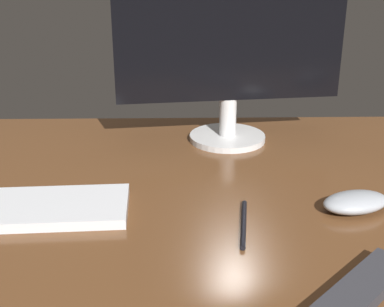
{
  "coord_description": "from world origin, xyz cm",
  "views": [
    {
      "loc": [
        -9.71,
        -86.99,
        43.49
      ],
      "look_at": [
        -7.9,
        1.95,
        8.0
      ],
      "focal_mm": 48.71,
      "sensor_mm": 36.0,
      "label": 1
    }
  ],
  "objects_px": {
    "keyboard": "(7,209)",
    "pen": "(242,224)",
    "computer_mouse": "(355,202)",
    "tv_remote": "(362,289)",
    "monitor": "(230,36)"
  },
  "relations": [
    {
      "from": "tv_remote",
      "to": "monitor",
      "type": "bearing_deg",
      "value": 57.1
    },
    {
      "from": "keyboard",
      "to": "tv_remote",
      "type": "distance_m",
      "value": 0.57
    },
    {
      "from": "computer_mouse",
      "to": "tv_remote",
      "type": "height_order",
      "value": "computer_mouse"
    },
    {
      "from": "tv_remote",
      "to": "pen",
      "type": "relative_size",
      "value": 1.27
    },
    {
      "from": "computer_mouse",
      "to": "keyboard",
      "type": "bearing_deg",
      "value": 163.54
    },
    {
      "from": "keyboard",
      "to": "computer_mouse",
      "type": "height_order",
      "value": "computer_mouse"
    },
    {
      "from": "computer_mouse",
      "to": "pen",
      "type": "distance_m",
      "value": 0.2
    },
    {
      "from": "keyboard",
      "to": "computer_mouse",
      "type": "bearing_deg",
      "value": -3.08
    },
    {
      "from": "monitor",
      "to": "keyboard",
      "type": "distance_m",
      "value": 0.57
    },
    {
      "from": "keyboard",
      "to": "pen",
      "type": "distance_m",
      "value": 0.39
    },
    {
      "from": "keyboard",
      "to": "pen",
      "type": "height_order",
      "value": "keyboard"
    },
    {
      "from": "monitor",
      "to": "pen",
      "type": "xyz_separation_m",
      "value": [
        -0.01,
        -0.4,
        -0.23
      ]
    },
    {
      "from": "computer_mouse",
      "to": "tv_remote",
      "type": "distance_m",
      "value": 0.24
    },
    {
      "from": "monitor",
      "to": "keyboard",
      "type": "height_order",
      "value": "monitor"
    },
    {
      "from": "keyboard",
      "to": "tv_remote",
      "type": "xyz_separation_m",
      "value": [
        0.52,
        -0.23,
        0.0
      ]
    }
  ]
}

